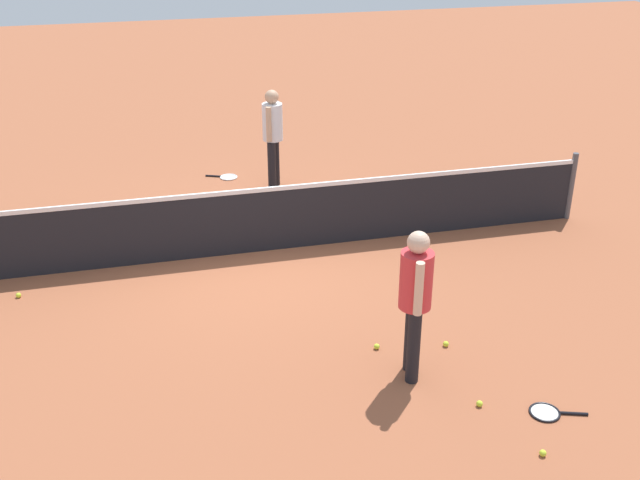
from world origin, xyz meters
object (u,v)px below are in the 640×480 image
object	(u,v)px
tennis_racket_near_player	(547,412)
tennis_ball_near_player	(377,346)
player_near_side	(415,293)
tennis_ball_stray_right	(446,344)
tennis_racket_far_player	(227,177)
tennis_ball_baseline	(413,346)
player_far_side	(273,131)
tennis_ball_by_net	(480,404)
tennis_ball_midcourt	(543,453)
tennis_ball_stray_left	(18,295)

from	to	relation	value
tennis_racket_near_player	tennis_ball_near_player	distance (m)	1.99
player_near_side	tennis_ball_near_player	bearing A→B (deg)	110.33
tennis_racket_near_player	tennis_ball_stray_right	distance (m)	1.46
tennis_racket_far_player	tennis_ball_near_player	distance (m)	5.88
tennis_racket_far_player	tennis_ball_baseline	bearing A→B (deg)	-77.16
player_far_side	tennis_racket_near_player	size ratio (longest dim) A/B	2.80
tennis_racket_far_player	tennis_ball_baseline	distance (m)	6.05
tennis_ball_by_net	tennis_ball_midcourt	bearing A→B (deg)	-72.16
tennis_ball_baseline	tennis_ball_stray_left	xyz separation A→B (m)	(-4.49, 2.30, 0.00)
player_near_side	tennis_ball_stray_left	world-z (taller)	player_near_side
player_far_side	tennis_racket_far_player	xyz separation A→B (m)	(-0.74, 0.63, -1.00)
tennis_racket_far_player	tennis_ball_stray_right	bearing A→B (deg)	-73.86
tennis_racket_far_player	tennis_ball_stray_right	xyz separation A→B (m)	(1.72, -5.95, 0.02)
tennis_ball_baseline	player_near_side	bearing A→B (deg)	-113.91
tennis_racket_far_player	tennis_ball_baseline	xyz separation A→B (m)	(1.34, -5.90, 0.02)
tennis_racket_near_player	tennis_ball_near_player	size ratio (longest dim) A/B	9.19
tennis_racket_near_player	tennis_racket_far_player	size ratio (longest dim) A/B	1.00
tennis_ball_by_net	tennis_ball_baseline	distance (m)	1.18
tennis_ball_near_player	player_far_side	bearing A→B (deg)	92.25
player_far_side	tennis_ball_stray_right	distance (m)	5.49
tennis_racket_far_player	tennis_ball_by_net	bearing A→B (deg)	-76.92
tennis_ball_stray_right	tennis_ball_stray_left	bearing A→B (deg)	154.27
player_near_side	tennis_ball_midcourt	xyz separation A→B (m)	(0.75, -1.50, -0.98)
player_near_side	tennis_ball_by_net	world-z (taller)	player_near_side
tennis_ball_baseline	player_far_side	bearing A→B (deg)	96.60
tennis_ball_baseline	tennis_ball_stray_left	distance (m)	5.04
tennis_racket_far_player	tennis_ball_baseline	size ratio (longest dim) A/B	9.15
tennis_ball_by_net	player_far_side	bearing A→B (deg)	97.99
player_far_side	tennis_ball_midcourt	world-z (taller)	player_far_side
tennis_ball_by_net	tennis_ball_near_player	bearing A→B (deg)	119.47
tennis_ball_near_player	tennis_ball_by_net	world-z (taller)	same
tennis_ball_near_player	tennis_ball_stray_right	bearing A→B (deg)	-10.17
tennis_ball_midcourt	tennis_ball_baseline	xyz separation A→B (m)	(-0.55, 1.95, 0.00)
tennis_ball_by_net	tennis_ball_baseline	xyz separation A→B (m)	(-0.29, 1.14, 0.00)
tennis_racket_near_player	tennis_racket_far_player	world-z (taller)	same
player_near_side	player_far_side	bearing A→B (deg)	94.06
player_near_side	tennis_racket_far_player	distance (m)	6.53
player_near_side	tennis_racket_far_player	bearing A→B (deg)	100.19
tennis_racket_near_player	tennis_ball_stray_right	xyz separation A→B (m)	(-0.53, 1.36, 0.02)
player_near_side	tennis_ball_stray_right	distance (m)	1.21
player_near_side	tennis_ball_stray_right	xyz separation A→B (m)	(0.58, 0.41, -0.98)
tennis_ball_by_net	tennis_ball_stray_right	distance (m)	1.10
player_near_side	tennis_ball_baseline	bearing A→B (deg)	66.09
tennis_racket_near_player	tennis_ball_near_player	world-z (taller)	tennis_ball_near_player
tennis_racket_far_player	tennis_ball_midcourt	xyz separation A→B (m)	(1.90, -7.85, 0.02)
tennis_ball_by_net	tennis_ball_baseline	bearing A→B (deg)	104.28
tennis_ball_near_player	tennis_ball_midcourt	distance (m)	2.26
tennis_racket_far_player	tennis_ball_near_player	size ratio (longest dim) A/B	9.15
tennis_ball_midcourt	tennis_ball_near_player	bearing A→B (deg)	115.10
player_far_side	tennis_racket_far_player	size ratio (longest dim) A/B	2.82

